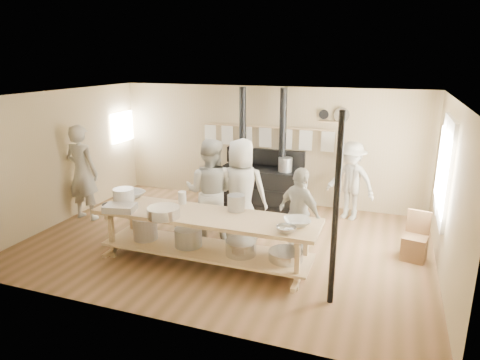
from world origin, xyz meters
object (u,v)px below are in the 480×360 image
(cook_far_left, at_px, (82,173))
(roasting_pan, at_px, (120,208))
(cook_right, at_px, (300,215))
(chair, at_px, (414,246))
(stove, at_px, (261,183))
(cook_center, at_px, (241,191))
(cook_by_window, at_px, (351,181))
(prep_table, at_px, (205,234))
(cook_left, at_px, (210,192))

(cook_far_left, xyz_separation_m, roasting_pan, (1.83, -1.35, -0.07))
(cook_right, height_order, chair, cook_right)
(chair, bearing_deg, cook_far_left, -165.90)
(stove, xyz_separation_m, chair, (3.16, -1.70, -0.29))
(cook_center, xyz_separation_m, cook_right, (1.13, -0.37, -0.16))
(cook_far_left, relative_size, roasting_pan, 4.08)
(cook_by_window, relative_size, chair, 2.02)
(stove, height_order, roasting_pan, stove)
(stove, xyz_separation_m, prep_table, (-0.00, -3.02, -0.00))
(roasting_pan, bearing_deg, cook_center, 41.50)
(prep_table, relative_size, cook_left, 1.91)
(prep_table, xyz_separation_m, roasting_pan, (-1.31, -0.33, 0.38))
(cook_by_window, bearing_deg, stove, -163.19)
(cook_right, bearing_deg, cook_center, 15.91)
(stove, height_order, prep_table, stove)
(stove, bearing_deg, cook_by_window, -5.31)
(cook_center, bearing_deg, roasting_pan, 34.39)
(cook_center, xyz_separation_m, cook_by_window, (1.71, 1.79, -0.13))
(cook_far_left, bearing_deg, prep_table, 163.87)
(cook_center, bearing_deg, cook_right, 154.79)
(cook_left, bearing_deg, cook_center, -162.02)
(cook_right, height_order, roasting_pan, cook_right)
(cook_center, height_order, cook_by_window, cook_center)
(cook_right, bearing_deg, cook_far_left, 29.55)
(stove, bearing_deg, cook_far_left, -147.62)
(prep_table, distance_m, chair, 3.44)
(prep_table, height_order, cook_left, cook_left)
(cook_left, height_order, cook_by_window, cook_left)
(prep_table, height_order, cook_center, cook_center)
(cook_right, bearing_deg, cook_left, 28.39)
(cook_far_left, height_order, roasting_pan, cook_far_left)
(stove, relative_size, cook_left, 1.38)
(cook_far_left, xyz_separation_m, cook_center, (3.38, 0.02, -0.04))
(cook_far_left, bearing_deg, cook_left, 178.13)
(prep_table, distance_m, roasting_pan, 1.41)
(cook_right, relative_size, chair, 1.95)
(cook_center, bearing_deg, stove, -90.29)
(cook_far_left, distance_m, cook_left, 2.89)
(cook_by_window, xyz_separation_m, roasting_pan, (-3.26, -3.17, 0.10))
(cook_right, distance_m, cook_by_window, 2.24)
(cook_left, bearing_deg, prep_table, 102.18)
(prep_table, distance_m, cook_center, 1.15)
(cook_far_left, xyz_separation_m, chair, (6.30, 0.30, -0.74))
(stove, distance_m, cook_by_window, 1.97)
(chair, relative_size, roasting_pan, 1.67)
(prep_table, xyz_separation_m, cook_by_window, (1.95, 2.84, 0.28))
(cook_left, bearing_deg, cook_right, 169.37)
(prep_table, distance_m, cook_far_left, 3.34)
(cook_right, bearing_deg, stove, -25.69)
(stove, relative_size, chair, 3.26)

